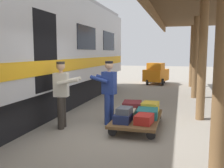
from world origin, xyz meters
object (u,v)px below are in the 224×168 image
at_px(suitcase_cream_canvas, 128,113).
at_px(baggage_tug, 156,74).
at_px(porter_by_door, 62,92).
at_px(suitcase_yellow_case, 150,107).
at_px(porter_in_overalls, 108,90).
at_px(suitcase_slate_roller, 125,110).
at_px(suitcase_navy_fabric, 123,118).
at_px(suitcase_teal_softside, 147,113).
at_px(luggage_cart, 137,118).
at_px(suitcase_maroon_trunk, 132,106).
at_px(suitcase_red_plastic, 144,119).

bearing_deg(suitcase_cream_canvas, baggage_tug, -88.98).
height_order(porter_by_door, baggage_tug, porter_by_door).
bearing_deg(suitcase_yellow_case, porter_in_overalls, 22.40).
xyz_separation_m(suitcase_yellow_case, suitcase_slate_roller, (0.47, 1.12, 0.14)).
distance_m(suitcase_navy_fabric, porter_by_door, 1.68).
xyz_separation_m(suitcase_yellow_case, baggage_tug, (0.66, -8.48, 0.21)).
distance_m(porter_in_overalls, baggage_tug, 8.93).
bearing_deg(suitcase_teal_softside, luggage_cart, 0.00).
height_order(suitcase_yellow_case, suitcase_navy_fabric, suitcase_yellow_case).
relative_size(suitcase_yellow_case, suitcase_navy_fabric, 1.00).
distance_m(suitcase_cream_canvas, suitcase_maroon_trunk, 0.57).
xyz_separation_m(suitcase_yellow_case, suitcase_red_plastic, (0.00, 1.13, -0.03)).
bearing_deg(porter_by_door, suitcase_teal_softside, -165.03).
xyz_separation_m(suitcase_red_plastic, suitcase_slate_roller, (0.47, -0.01, 0.17)).
bearing_deg(suitcase_cream_canvas, luggage_cart, 180.00).
xyz_separation_m(luggage_cart, suitcase_maroon_trunk, (0.25, -0.57, 0.18)).
distance_m(suitcase_cream_canvas, suitcase_slate_roller, 0.59).
xyz_separation_m(suitcase_cream_canvas, suitcase_maroon_trunk, (0.00, -0.57, 0.06)).
height_order(suitcase_teal_softside, suitcase_cream_canvas, suitcase_teal_softside).
height_order(luggage_cart, suitcase_teal_softside, suitcase_teal_softside).
height_order(suitcase_teal_softside, suitcase_red_plastic, suitcase_teal_softside).
distance_m(suitcase_yellow_case, suitcase_red_plastic, 1.13).
xyz_separation_m(suitcase_maroon_trunk, baggage_tug, (0.16, -8.48, 0.21)).
height_order(suitcase_teal_softside, suitcase_maroon_trunk, suitcase_maroon_trunk).
height_order(suitcase_navy_fabric, suitcase_red_plastic, suitcase_red_plastic).
bearing_deg(suitcase_maroon_trunk, luggage_cart, 113.95).
height_order(suitcase_yellow_case, suitcase_maroon_trunk, suitcase_yellow_case).
height_order(suitcase_teal_softside, suitcase_navy_fabric, suitcase_teal_softside).
bearing_deg(suitcase_red_plastic, porter_in_overalls, -32.87).
bearing_deg(suitcase_red_plastic, porter_by_door, -0.16).
bearing_deg(luggage_cart, porter_by_door, 16.90).
distance_m(suitcase_teal_softside, suitcase_slate_roller, 0.74).
distance_m(suitcase_cream_canvas, porter_in_overalls, 0.81).
bearing_deg(suitcase_slate_roller, suitcase_maroon_trunk, -88.41).
relative_size(suitcase_yellow_case, suitcase_slate_roller, 1.28).
height_order(suitcase_red_plastic, suitcase_slate_roller, suitcase_slate_roller).
relative_size(suitcase_teal_softside, porter_in_overalls, 0.36).
bearing_deg(suitcase_red_plastic, suitcase_cream_canvas, -48.38).
distance_m(luggage_cart, suitcase_cream_canvas, 0.28).
distance_m(luggage_cart, suitcase_yellow_case, 0.65).
relative_size(suitcase_maroon_trunk, porter_in_overalls, 0.36).
bearing_deg(suitcase_yellow_case, luggage_cart, 66.05).
distance_m(suitcase_slate_roller, baggage_tug, 9.60).
xyz_separation_m(suitcase_navy_fabric, baggage_tug, (0.16, -9.61, 0.25)).
bearing_deg(suitcase_slate_roller, porter_by_door, 0.30).
bearing_deg(suitcase_yellow_case, suitcase_cream_canvas, 48.38).
xyz_separation_m(suitcase_red_plastic, suitcase_maroon_trunk, (0.50, -1.13, 0.03)).
bearing_deg(baggage_tug, suitcase_teal_softside, 94.20).
bearing_deg(suitcase_navy_fabric, suitcase_slate_roller, -155.58).
bearing_deg(suitcase_red_plastic, suitcase_yellow_case, -90.00).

